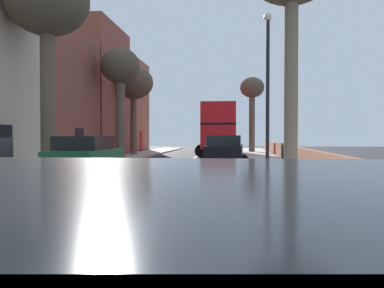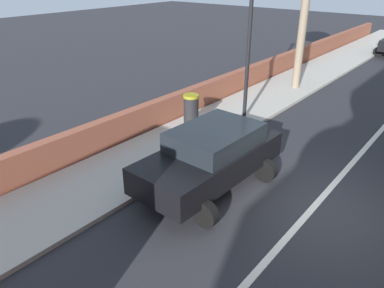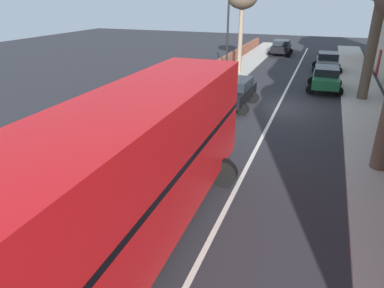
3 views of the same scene
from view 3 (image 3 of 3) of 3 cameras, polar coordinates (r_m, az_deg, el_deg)
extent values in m
plane|color=#28282D|center=(21.48, 13.99, 5.95)|extent=(84.00, 84.00, 0.00)
cube|color=silver|center=(21.48, 13.99, 5.96)|extent=(0.16, 54.00, 0.01)
cube|color=#B2ADA3|center=(21.50, 27.02, 4.24)|extent=(2.60, 60.00, 0.12)
cube|color=#B2ADA3|center=(22.51, 1.50, 7.60)|extent=(2.60, 60.00, 0.12)
cube|color=maroon|center=(40.98, 27.41, 13.70)|extent=(0.08, 1.10, 2.10)
cube|color=maroon|center=(33.11, 28.52, 11.73)|extent=(0.08, 1.10, 2.10)
cube|color=brown|center=(22.94, -2.19, 9.03)|extent=(0.36, 54.00, 1.01)
cube|color=red|center=(8.91, -9.08, -8.34)|extent=(2.74, 11.13, 1.70)
cube|color=black|center=(8.46, -9.47, -2.97)|extent=(2.76, 11.02, 0.16)
cube|color=red|center=(8.13, -9.86, 2.28)|extent=(2.74, 11.13, 1.50)
cylinder|color=black|center=(12.08, 5.15, -4.82)|extent=(1.01, 0.32, 1.00)
cylinder|color=black|center=(12.86, -5.95, -3.00)|extent=(1.01, 0.32, 1.00)
cube|color=black|center=(20.81, 6.99, 8.28)|extent=(1.90, 4.23, 0.68)
cube|color=black|center=(20.87, 7.23, 9.98)|extent=(1.70, 2.35, 0.50)
cylinder|color=black|center=(19.53, 8.44, 5.66)|extent=(0.65, 0.24, 0.64)
cylinder|color=black|center=(20.02, 3.36, 6.31)|extent=(0.65, 0.24, 0.64)
cylinder|color=black|center=(21.95, 10.17, 7.53)|extent=(0.65, 0.24, 0.64)
cylinder|color=black|center=(22.39, 5.59, 8.10)|extent=(0.65, 0.24, 0.64)
cube|color=slate|center=(33.21, 21.50, 12.43)|extent=(1.96, 4.09, 0.56)
cube|color=black|center=(33.32, 21.63, 13.43)|extent=(1.73, 2.28, 0.56)
cylinder|color=black|center=(32.13, 23.08, 11.06)|extent=(0.65, 0.25, 0.64)
cylinder|color=black|center=(32.03, 19.81, 11.51)|extent=(0.65, 0.25, 0.64)
cylinder|color=black|center=(34.57, 22.85, 11.86)|extent=(0.65, 0.25, 0.64)
cylinder|color=black|center=(34.48, 19.80, 12.27)|extent=(0.65, 0.25, 0.64)
cube|color=#1E6038|center=(26.13, 21.24, 9.95)|extent=(1.80, 4.23, 0.64)
cube|color=black|center=(26.23, 21.42, 11.26)|extent=(1.62, 2.34, 0.50)
cylinder|color=black|center=(25.02, 23.09, 7.97)|extent=(0.64, 0.23, 0.64)
cylinder|color=black|center=(24.96, 19.06, 8.53)|extent=(0.64, 0.23, 0.64)
cylinder|color=black|center=(27.54, 22.93, 9.28)|extent=(0.64, 0.23, 0.64)
cylinder|color=black|center=(27.49, 19.26, 9.80)|extent=(0.64, 0.23, 0.64)
cube|color=black|center=(40.93, 14.50, 15.15)|extent=(1.90, 4.11, 0.64)
cube|color=black|center=(41.06, 14.62, 15.96)|extent=(1.73, 2.27, 0.50)
cylinder|color=black|center=(39.67, 15.60, 14.08)|extent=(0.64, 0.23, 0.64)
cylinder|color=black|center=(39.86, 12.84, 14.39)|extent=(0.64, 0.23, 0.64)
cylinder|color=black|center=(42.17, 15.94, 14.56)|extent=(0.64, 0.23, 0.64)
cylinder|color=black|center=(42.35, 13.34, 14.85)|extent=(0.64, 0.23, 0.64)
cylinder|color=#7A6B56|center=(30.08, 8.02, 16.86)|extent=(0.36, 0.36, 5.50)
cylinder|color=brown|center=(24.21, 27.67, 14.18)|extent=(0.62, 0.62, 6.51)
cylinder|color=black|center=(25.23, 5.86, 16.31)|extent=(0.14, 0.14, 6.00)
cylinder|color=black|center=(24.12, 2.04, 10.17)|extent=(0.52, 0.52, 1.10)
cylinder|color=olive|center=(23.99, 2.06, 11.56)|extent=(0.55, 0.55, 0.10)
camera|label=1|loc=(40.59, 13.72, 16.37)|focal=37.32mm
camera|label=2|loc=(12.78, 22.64, 17.75)|focal=34.83mm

